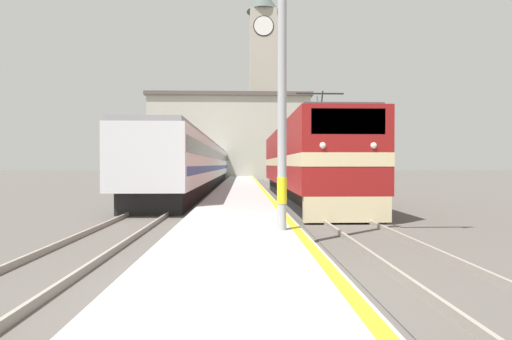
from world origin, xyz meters
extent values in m
plane|color=#514C47|center=(0.00, 30.00, 0.00)|extent=(200.00, 200.00, 0.00)
cube|color=#999999|center=(0.00, 25.00, 0.21)|extent=(3.02, 140.00, 0.41)
cube|color=yellow|center=(1.36, 25.00, 0.41)|extent=(0.20, 140.00, 0.00)
cube|color=#514C47|center=(3.41, 25.00, 0.01)|extent=(2.83, 140.00, 0.02)
cube|color=gray|center=(2.69, 25.00, 0.09)|extent=(0.07, 140.00, 0.14)
cube|color=gray|center=(4.12, 25.00, 0.09)|extent=(0.07, 140.00, 0.14)
cube|color=#514C47|center=(-3.31, 25.00, 0.01)|extent=(2.83, 140.00, 0.02)
cube|color=gray|center=(-4.03, 25.00, 0.09)|extent=(0.07, 140.00, 0.14)
cube|color=gray|center=(-2.59, 25.00, 0.09)|extent=(0.07, 140.00, 0.14)
cube|color=black|center=(3.41, 15.52, 0.45)|extent=(2.46, 16.88, 0.90)
cube|color=maroon|center=(3.41, 15.52, 2.34)|extent=(2.90, 18.35, 2.89)
cube|color=beige|center=(3.41, 15.52, 2.06)|extent=(2.92, 18.37, 0.44)
cube|color=beige|center=(3.41, 6.50, 0.50)|extent=(2.76, 0.30, 0.81)
cube|color=black|center=(3.41, 6.41, 3.24)|extent=(2.32, 0.12, 0.80)
sphere|color=white|center=(2.61, 6.37, 2.49)|extent=(0.20, 0.20, 0.20)
sphere|color=white|center=(4.20, 6.37, 2.49)|extent=(0.20, 0.20, 0.20)
cube|color=#4C4C51|center=(3.41, 15.52, 3.85)|extent=(2.61, 17.43, 0.12)
cylinder|color=#333333|center=(3.41, 10.58, 4.41)|extent=(0.06, 0.63, 1.03)
cylinder|color=#333333|center=(3.41, 11.28, 4.41)|extent=(0.06, 0.63, 1.03)
cube|color=#262626|center=(3.41, 10.93, 4.91)|extent=(2.03, 0.08, 0.06)
cube|color=black|center=(-3.31, 27.65, 0.45)|extent=(2.46, 37.91, 0.90)
cube|color=silver|center=(-3.31, 27.65, 2.15)|extent=(2.90, 39.49, 2.51)
cube|color=black|center=(-3.31, 27.65, 2.65)|extent=(2.92, 38.70, 0.64)
cube|color=navy|center=(-3.31, 27.65, 1.65)|extent=(2.92, 38.70, 0.36)
cube|color=gray|center=(-3.31, 27.65, 3.51)|extent=(2.67, 39.49, 0.20)
cylinder|color=#9E9EA3|center=(1.02, 3.12, 4.77)|extent=(0.20, 0.20, 8.72)
cylinder|color=yellow|center=(1.02, 3.12, 1.31)|extent=(0.22, 0.22, 0.60)
cube|color=#ADA393|center=(3.59, 61.58, 13.82)|extent=(4.40, 4.40, 27.64)
cylinder|color=black|center=(3.59, 59.35, 24.55)|extent=(3.38, 0.06, 3.38)
cylinder|color=white|center=(3.59, 59.32, 24.55)|extent=(3.08, 0.10, 3.08)
cone|color=#47514C|center=(3.59, 61.58, 29.62)|extent=(5.51, 5.51, 3.96)
cube|color=#B7B2A3|center=(-1.57, 48.31, 5.35)|extent=(20.84, 7.03, 10.70)
cube|color=#564C47|center=(-1.57, 48.31, 10.95)|extent=(21.44, 7.63, 0.50)
camera|label=1|loc=(0.12, -5.91, 1.89)|focal=28.00mm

